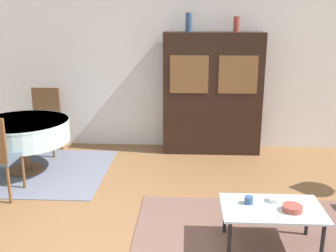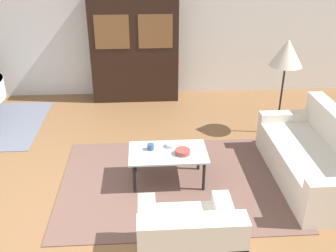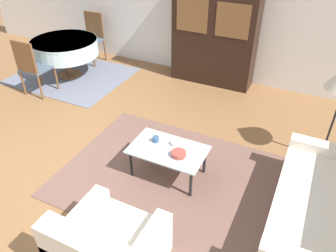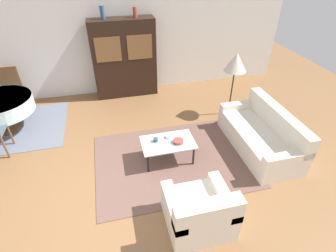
{
  "view_description": "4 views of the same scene",
  "coord_description": "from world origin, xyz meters",
  "views": [
    {
      "loc": [
        0.41,
        -2.7,
        2.1
      ],
      "look_at": [
        0.2,
        1.4,
        0.95
      ],
      "focal_mm": 42.0,
      "sensor_mm": 36.0,
      "label": 1
    },
    {
      "loc": [
        0.94,
        -3.42,
        2.74
      ],
      "look_at": [
        1.2,
        0.61,
        0.75
      ],
      "focal_mm": 42.0,
      "sensor_mm": 36.0,
      "label": 2
    },
    {
      "loc": [
        2.56,
        -2.19,
        2.9
      ],
      "look_at": [
        1.2,
        0.61,
        0.75
      ],
      "focal_mm": 35.0,
      "sensor_mm": 36.0,
      "label": 3
    },
    {
      "loc": [
        0.34,
        -2.85,
        3.26
      ],
      "look_at": [
        1.2,
        0.61,
        0.75
      ],
      "focal_mm": 28.0,
      "sensor_mm": 36.0,
      "label": 4
    }
  ],
  "objects": [
    {
      "name": "ground_plane",
      "position": [
        0.0,
        0.0,
        0.0
      ],
      "size": [
        14.0,
        14.0,
        0.0
      ],
      "primitive_type": "plane",
      "color": "brown"
    },
    {
      "name": "wall_back",
      "position": [
        0.0,
        3.63,
        1.35
      ],
      "size": [
        10.0,
        0.06,
        2.7
      ],
      "color": "white",
      "rests_on": "ground_plane"
    },
    {
      "name": "area_rug",
      "position": [
        1.28,
        0.57,
        0.01
      ],
      "size": [
        2.76,
        2.06,
        0.01
      ],
      "color": "brown",
      "rests_on": "ground_plane"
    },
    {
      "name": "couch",
      "position": [
        2.99,
        0.53,
        0.29
      ],
      "size": [
        0.85,
        1.82,
        0.8
      ],
      "rotation": [
        0.0,
        0.0,
        1.57
      ],
      "color": "silver",
      "rests_on": "ground_plane"
    },
    {
      "name": "armchair",
      "position": [
        1.28,
        -0.81,
        0.29
      ],
      "size": [
        0.87,
        0.81,
        0.77
      ],
      "color": "silver",
      "rests_on": "ground_plane"
    },
    {
      "name": "coffee_table",
      "position": [
        1.2,
        0.61,
        0.37
      ],
      "size": [
        0.93,
        0.57,
        0.4
      ],
      "color": "black",
      "rests_on": "area_rug"
    },
    {
      "name": "display_cabinet",
      "position": [
        0.79,
        3.36,
        0.94
      ],
      "size": [
        1.51,
        0.45,
        1.87
      ],
      "color": "black",
      "rests_on": "ground_plane"
    },
    {
      "name": "floor_lamp",
      "position": [
        2.93,
        1.81,
        1.21
      ],
      "size": [
        0.46,
        0.46,
        1.43
      ],
      "color": "black",
      "rests_on": "ground_plane"
    },
    {
      "name": "cup",
      "position": [
        0.99,
        0.68,
        0.45
      ],
      "size": [
        0.08,
        0.08,
        0.07
      ],
      "color": "#33517A",
      "rests_on": "coffee_table"
    },
    {
      "name": "bowl",
      "position": [
        1.36,
        0.55,
        0.44
      ],
      "size": [
        0.18,
        0.18,
        0.05
      ],
      "color": "#9E4238",
      "rests_on": "coffee_table"
    },
    {
      "name": "bowl_small",
      "position": [
        1.24,
        0.73,
        0.43
      ],
      "size": [
        0.13,
        0.13,
        0.04
      ],
      "color": "white",
      "rests_on": "coffee_table"
    }
  ]
}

